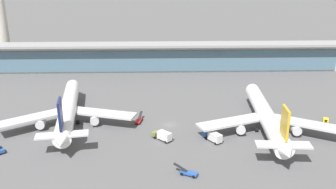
{
  "coord_description": "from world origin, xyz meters",
  "views": [
    {
      "loc": [
        -3.81,
        -116.86,
        51.74
      ],
      "look_at": [
        0.0,
        10.83,
        7.62
      ],
      "focal_mm": 38.5,
      "sensor_mm": 36.0,
      "label": 1
    }
  ],
  "objects_px": {
    "service_truck_near_nose_yellow": "(326,121)",
    "service_truck_under_wing_blue": "(213,137)",
    "service_truck_mid_apron_olive": "(163,135)",
    "airliner_left_stand": "(68,109)",
    "airliner_centre_stand": "(266,116)",
    "service_truck_on_taxiway_red": "(139,120)",
    "service_truck_at_far_stand_blue": "(188,173)",
    "service_truck_by_tail_blue": "(1,150)"
  },
  "relations": [
    {
      "from": "service_truck_near_nose_yellow",
      "to": "service_truck_under_wing_blue",
      "type": "relative_size",
      "value": 0.91
    },
    {
      "from": "service_truck_near_nose_yellow",
      "to": "service_truck_mid_apron_olive",
      "type": "distance_m",
      "value": 60.08
    },
    {
      "from": "airliner_left_stand",
      "to": "airliner_centre_stand",
      "type": "bearing_deg",
      "value": -6.73
    },
    {
      "from": "service_truck_on_taxiway_red",
      "to": "service_truck_at_far_stand_blue",
      "type": "bearing_deg",
      "value": -67.68
    },
    {
      "from": "service_truck_mid_apron_olive",
      "to": "airliner_left_stand",
      "type": "bearing_deg",
      "value": 155.88
    },
    {
      "from": "service_truck_under_wing_blue",
      "to": "service_truck_by_tail_blue",
      "type": "height_order",
      "value": "service_truck_under_wing_blue"
    },
    {
      "from": "service_truck_by_tail_blue",
      "to": "service_truck_on_taxiway_red",
      "type": "relative_size",
      "value": 0.48
    },
    {
      "from": "service_truck_mid_apron_olive",
      "to": "airliner_centre_stand",
      "type": "bearing_deg",
      "value": 10.98
    },
    {
      "from": "airliner_left_stand",
      "to": "airliner_centre_stand",
      "type": "distance_m",
      "value": 68.82
    },
    {
      "from": "airliner_left_stand",
      "to": "service_truck_at_far_stand_blue",
      "type": "bearing_deg",
      "value": -42.26
    },
    {
      "from": "service_truck_mid_apron_olive",
      "to": "service_truck_near_nose_yellow",
      "type": "bearing_deg",
      "value": 11.9
    },
    {
      "from": "airliner_centre_stand",
      "to": "service_truck_by_tail_blue",
      "type": "relative_size",
      "value": 18.82
    },
    {
      "from": "service_truck_near_nose_yellow",
      "to": "service_truck_on_taxiway_red",
      "type": "xyz_separation_m",
      "value": [
        -67.11,
        2.41,
        0.0
      ]
    },
    {
      "from": "service_truck_at_far_stand_blue",
      "to": "airliner_left_stand",
      "type": "bearing_deg",
      "value": 137.74
    },
    {
      "from": "service_truck_at_far_stand_blue",
      "to": "service_truck_on_taxiway_red",
      "type": "bearing_deg",
      "value": 112.32
    },
    {
      "from": "service_truck_near_nose_yellow",
      "to": "service_truck_at_far_stand_blue",
      "type": "xyz_separation_m",
      "value": [
        -52.33,
        -33.56,
        0.0
      ]
    },
    {
      "from": "service_truck_on_taxiway_red",
      "to": "airliner_centre_stand",
      "type": "bearing_deg",
      "value": -10.42
    },
    {
      "from": "airliner_left_stand",
      "to": "service_truck_on_taxiway_red",
      "type": "bearing_deg",
      "value": -0.19
    },
    {
      "from": "airliner_centre_stand",
      "to": "service_truck_by_tail_blue",
      "type": "xyz_separation_m",
      "value": [
        -83.6,
        -13.86,
        -4.35
      ]
    },
    {
      "from": "service_truck_under_wing_blue",
      "to": "service_truck_on_taxiway_red",
      "type": "relative_size",
      "value": 1.06
    },
    {
      "from": "airliner_centre_stand",
      "to": "service_truck_on_taxiway_red",
      "type": "distance_m",
      "value": 44.38
    },
    {
      "from": "service_truck_under_wing_blue",
      "to": "service_truck_near_nose_yellow",
      "type": "bearing_deg",
      "value": 17.83
    },
    {
      "from": "service_truck_mid_apron_olive",
      "to": "service_truck_on_taxiway_red",
      "type": "bearing_deg",
      "value": 119.36
    },
    {
      "from": "service_truck_near_nose_yellow",
      "to": "service_truck_by_tail_blue",
      "type": "bearing_deg",
      "value": -169.73
    },
    {
      "from": "service_truck_near_nose_yellow",
      "to": "service_truck_on_taxiway_red",
      "type": "height_order",
      "value": "same"
    },
    {
      "from": "airliner_left_stand",
      "to": "airliner_centre_stand",
      "type": "relative_size",
      "value": 1.0
    },
    {
      "from": "service_truck_by_tail_blue",
      "to": "airliner_left_stand",
      "type": "bearing_deg",
      "value": 55.18
    },
    {
      "from": "service_truck_on_taxiway_red",
      "to": "service_truck_at_far_stand_blue",
      "type": "height_order",
      "value": "same"
    },
    {
      "from": "service_truck_near_nose_yellow",
      "to": "service_truck_under_wing_blue",
      "type": "height_order",
      "value": "service_truck_under_wing_blue"
    },
    {
      "from": "airliner_centre_stand",
      "to": "service_truck_mid_apron_olive",
      "type": "relative_size",
      "value": 9.15
    },
    {
      "from": "airliner_left_stand",
      "to": "airliner_centre_stand",
      "type": "xyz_separation_m",
      "value": [
        68.35,
        -8.07,
        0.0
      ]
    },
    {
      "from": "service_truck_near_nose_yellow",
      "to": "airliner_centre_stand",
      "type": "bearing_deg",
      "value": -166.74
    },
    {
      "from": "service_truck_by_tail_blue",
      "to": "service_truck_mid_apron_olive",
      "type": "bearing_deg",
      "value": 8.26
    },
    {
      "from": "service_truck_near_nose_yellow",
      "to": "service_truck_at_far_stand_blue",
      "type": "relative_size",
      "value": 1.0
    },
    {
      "from": "airliner_left_stand",
      "to": "service_truck_near_nose_yellow",
      "type": "bearing_deg",
      "value": -1.55
    },
    {
      "from": "service_truck_by_tail_blue",
      "to": "service_truck_at_far_stand_blue",
      "type": "relative_size",
      "value": 0.49
    },
    {
      "from": "service_truck_at_far_stand_blue",
      "to": "service_truck_near_nose_yellow",
      "type": "bearing_deg",
      "value": 32.67
    },
    {
      "from": "airliner_centre_stand",
      "to": "service_truck_under_wing_blue",
      "type": "xyz_separation_m",
      "value": [
        -19.0,
        -8.15,
        -3.53
      ]
    },
    {
      "from": "service_truck_near_nose_yellow",
      "to": "airliner_left_stand",
      "type": "bearing_deg",
      "value": 178.45
    },
    {
      "from": "service_truck_on_taxiway_red",
      "to": "service_truck_by_tail_blue",
      "type": "bearing_deg",
      "value": -151.46
    },
    {
      "from": "airliner_left_stand",
      "to": "service_truck_mid_apron_olive",
      "type": "bearing_deg",
      "value": -24.12
    },
    {
      "from": "service_truck_mid_apron_olive",
      "to": "service_truck_under_wing_blue",
      "type": "bearing_deg",
      "value": -4.74
    }
  ]
}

